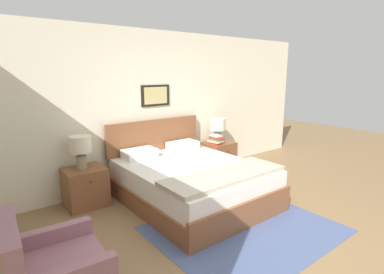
{
  "coord_description": "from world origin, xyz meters",
  "views": [
    {
      "loc": [
        -2.51,
        -1.78,
        1.92
      ],
      "look_at": [
        0.03,
        1.48,
        1.01
      ],
      "focal_mm": 28.0,
      "sensor_mm": 36.0,
      "label": 1
    }
  ],
  "objects": [
    {
      "name": "area_rug_main",
      "position": [
        0.09,
        0.48,
        0.0
      ],
      "size": [
        2.15,
        1.77,
        0.01
      ],
      "color": "#47567F",
      "rests_on": "ground_plane"
    },
    {
      "name": "bed",
      "position": [
        0.09,
        1.57,
        0.31
      ],
      "size": [
        1.78,
        2.16,
        1.12
      ],
      "color": "brown",
      "rests_on": "ground_plane"
    },
    {
      "name": "nightstand_by_door",
      "position": [
        1.41,
        2.39,
        0.28
      ],
      "size": [
        0.56,
        0.52,
        0.56
      ],
      "color": "brown",
      "rests_on": "ground_plane"
    },
    {
      "name": "table_lamp_near_window",
      "position": [
        -1.24,
        2.42,
        0.88
      ],
      "size": [
        0.31,
        0.31,
        0.47
      ],
      "color": "gray",
      "rests_on": "nightstand_near_window"
    },
    {
      "name": "nightstand_near_window",
      "position": [
        -1.22,
        2.39,
        0.28
      ],
      "size": [
        0.56,
        0.52,
        0.56
      ],
      "color": "brown",
      "rests_on": "ground_plane"
    },
    {
      "name": "book_novel_upper",
      "position": [
        1.28,
        2.34,
        0.65
      ],
      "size": [
        0.22,
        0.28,
        0.03
      ],
      "rotation": [
        0.0,
        0.0,
        0.12
      ],
      "color": "#4C7551",
      "rests_on": "book_hardcover_middle"
    },
    {
      "name": "book_slim_near_top",
      "position": [
        1.28,
        2.34,
        0.68
      ],
      "size": [
        0.18,
        0.28,
        0.04
      ],
      "rotation": [
        0.0,
        0.0,
        -0.12
      ],
      "color": "#B7332D",
      "rests_on": "book_novel_upper"
    },
    {
      "name": "book_paperback_top",
      "position": [
        1.28,
        2.34,
        0.72
      ],
      "size": [
        0.16,
        0.21,
        0.03
      ],
      "rotation": [
        0.0,
        0.0,
        -0.02
      ],
      "color": "silver",
      "rests_on": "book_slim_near_top"
    },
    {
      "name": "book_hardcover_middle",
      "position": [
        1.28,
        2.34,
        0.62
      ],
      "size": [
        0.24,
        0.3,
        0.04
      ],
      "rotation": [
        0.0,
        0.0,
        0.2
      ],
      "color": "beige",
      "rests_on": "book_thick_bottom"
    },
    {
      "name": "wall_back",
      "position": [
        0.0,
        2.72,
        1.3
      ],
      "size": [
        7.85,
        0.09,
        2.6
      ],
      "color": "beige",
      "rests_on": "ground_plane"
    },
    {
      "name": "table_lamp_by_door",
      "position": [
        1.4,
        2.42,
        0.88
      ],
      "size": [
        0.31,
        0.31,
        0.47
      ],
      "color": "gray",
      "rests_on": "nightstand_by_door"
    },
    {
      "name": "ground_plane",
      "position": [
        0.0,
        0.0,
        0.0
      ],
      "size": [
        16.0,
        16.0,
        0.0
      ],
      "primitive_type": "plane",
      "color": "olive"
    },
    {
      "name": "book_thick_bottom",
      "position": [
        1.28,
        2.34,
        0.58
      ],
      "size": [
        0.22,
        0.23,
        0.03
      ],
      "rotation": [
        0.0,
        0.0,
        -0.03
      ],
      "color": "#B7332D",
      "rests_on": "nightstand_by_door"
    }
  ]
}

